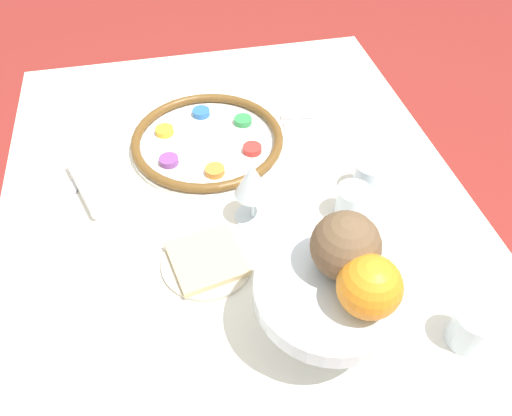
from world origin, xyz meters
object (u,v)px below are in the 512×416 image
at_px(seder_plate, 208,140).
at_px(bread_plate, 207,261).
at_px(coconut, 346,246).
at_px(cup_far, 471,329).
at_px(orange_fruit, 369,287).
at_px(napkin_roll, 87,186).
at_px(cup_mid, 369,177).
at_px(fruit_stand, 330,294).
at_px(cup_near, 352,203).
at_px(wine_glass, 252,182).

bearing_deg(seder_plate, bread_plate, -8.66).
xyz_separation_m(coconut, cup_far, (0.09, 0.19, -0.14)).
distance_m(orange_fruit, napkin_roll, 0.61).
distance_m(napkin_roll, cup_mid, 0.56).
height_order(seder_plate, napkin_roll, napkin_roll).
distance_m(fruit_stand, bread_plate, 0.25).
height_order(cup_mid, cup_far, same).
relative_size(orange_fruit, bread_plate, 0.54).
height_order(bread_plate, cup_near, cup_near).
relative_size(cup_near, cup_far, 1.00).
distance_m(bread_plate, cup_mid, 0.36).
relative_size(fruit_stand, cup_far, 3.31).
height_order(orange_fruit, coconut, coconut).
xyz_separation_m(coconut, bread_plate, (-0.14, -0.18, -0.16)).
xyz_separation_m(seder_plate, cup_mid, (0.20, 0.29, 0.02)).
xyz_separation_m(bread_plate, cup_far, (0.23, 0.37, 0.02)).
bearing_deg(cup_mid, cup_far, 4.66).
distance_m(fruit_stand, napkin_roll, 0.54).
bearing_deg(cup_mid, wine_glass, -83.84).
bearing_deg(cup_near, orange_fruit, -19.06).
xyz_separation_m(wine_glass, cup_mid, (-0.03, 0.24, -0.06)).
height_order(orange_fruit, cup_near, orange_fruit).
relative_size(coconut, napkin_roll, 0.58).
bearing_deg(coconut, napkin_roll, -133.56).
distance_m(coconut, bread_plate, 0.28).
distance_m(orange_fruit, cup_near, 0.31).
height_order(fruit_stand, napkin_roll, fruit_stand).
height_order(napkin_roll, cup_far, cup_far).
height_order(wine_glass, cup_near, wine_glass).
bearing_deg(coconut, cup_near, 153.01).
bearing_deg(coconut, cup_far, 64.75).
height_order(wine_glass, napkin_roll, wine_glass).
distance_m(orange_fruit, cup_far, 0.22).
xyz_separation_m(orange_fruit, cup_far, (0.02, 0.18, -0.13)).
relative_size(orange_fruit, cup_near, 1.30).
xyz_separation_m(wine_glass, orange_fruit, (0.30, 0.09, 0.07)).
bearing_deg(seder_plate, coconut, 16.04).
distance_m(orange_fruit, bread_plate, 0.33).
distance_m(wine_glass, fruit_stand, 0.27).
height_order(bread_plate, napkin_roll, napkin_roll).
height_order(orange_fruit, bread_plate, orange_fruit).
relative_size(seder_plate, bread_plate, 2.05).
height_order(fruit_stand, orange_fruit, orange_fruit).
bearing_deg(fruit_stand, orange_fruit, 38.62).
xyz_separation_m(orange_fruit, cup_near, (-0.27, 0.09, -0.13)).
xyz_separation_m(fruit_stand, cup_near, (-0.23, 0.13, -0.07)).
xyz_separation_m(seder_plate, fruit_stand, (0.49, 0.11, 0.09)).
distance_m(orange_fruit, coconut, 0.07).
relative_size(cup_mid, cup_far, 1.00).
xyz_separation_m(seder_plate, wine_glass, (0.23, 0.05, 0.08)).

